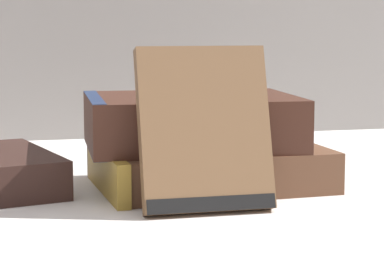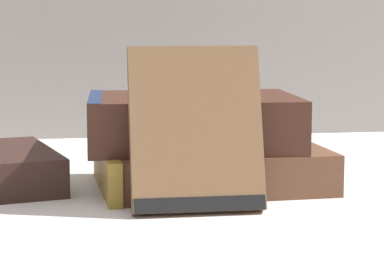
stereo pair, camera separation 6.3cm
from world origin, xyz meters
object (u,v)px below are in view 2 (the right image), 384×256
object	(u,v)px
book_flat_bottom	(205,166)
book_leaning_front	(196,135)
pocket_watch	(230,95)
book_flat_top	(187,121)

from	to	relation	value
book_flat_bottom	book_leaning_front	size ratio (longest dim) A/B	1.60
pocket_watch	book_flat_bottom	bearing A→B (deg)	128.26
book_flat_top	book_leaning_front	bearing A→B (deg)	-91.13
book_flat_top	book_leaning_front	xyz separation A→B (m)	(-0.01, -0.10, 0.00)
book_flat_bottom	book_leaning_front	xyz separation A→B (m)	(-0.02, -0.09, 0.04)
book_flat_bottom	book_flat_top	size ratio (longest dim) A/B	1.08
book_flat_top	pocket_watch	distance (m)	0.05
book_flat_top	book_leaning_front	size ratio (longest dim) A/B	1.48
book_flat_bottom	book_leaning_front	distance (m)	0.11
book_flat_bottom	pocket_watch	distance (m)	0.08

